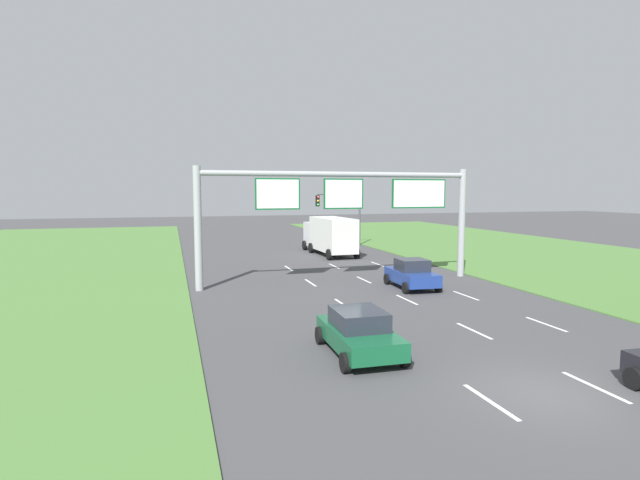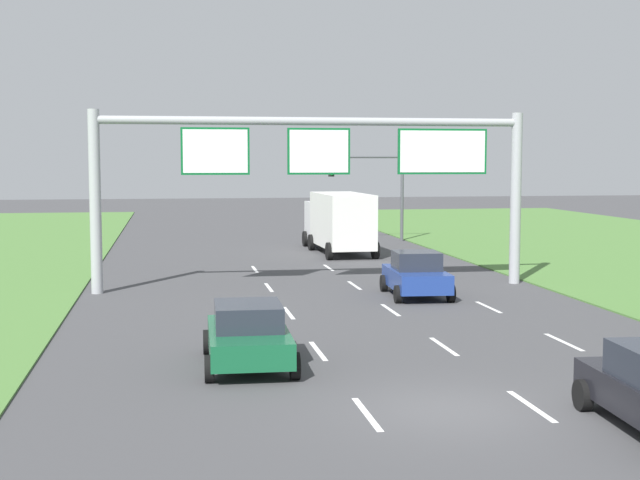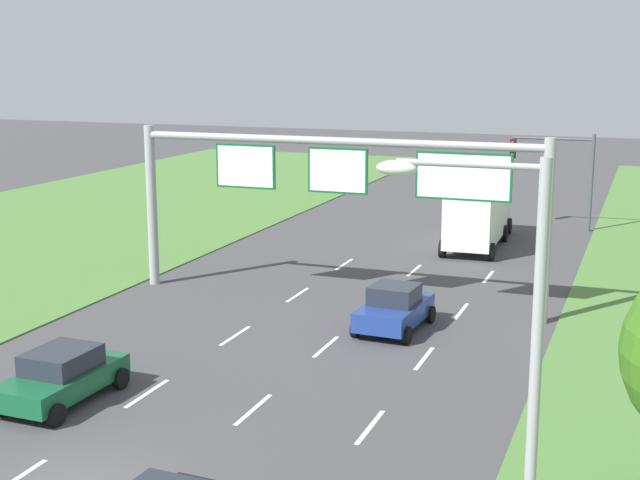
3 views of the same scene
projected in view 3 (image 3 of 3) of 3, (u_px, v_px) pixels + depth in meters
The scene contains 9 objects.
lane_dashes_inner_left at pixel (88, 432), 23.90m from camera, with size 0.14×44.40×0.01m.
lane_dashes_inner_right at pixel (204, 452), 22.69m from camera, with size 0.14×44.40×0.01m.
lane_dashes_slip at pixel (333, 474), 21.48m from camera, with size 0.14×44.40×0.01m.
car_near_red at pixel (62, 376), 25.90m from camera, with size 2.30×4.19×1.56m.
car_mid_lane at pixel (394, 308), 32.70m from camera, with size 2.35×4.04×1.70m.
box_truck at pixel (478, 213), 46.99m from camera, with size 2.86×8.45×3.28m.
sign_gantry at pixel (341, 183), 35.49m from camera, with size 17.24×0.44×7.00m.
traffic_light_mast at pixel (557, 163), 51.16m from camera, with size 4.76×0.49×5.60m.
street_lamp at pixel (509, 382), 13.45m from camera, with size 2.61×0.32×8.50m.
Camera 3 is at (11.97, -15.72, 9.91)m, focal length 50.00 mm.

